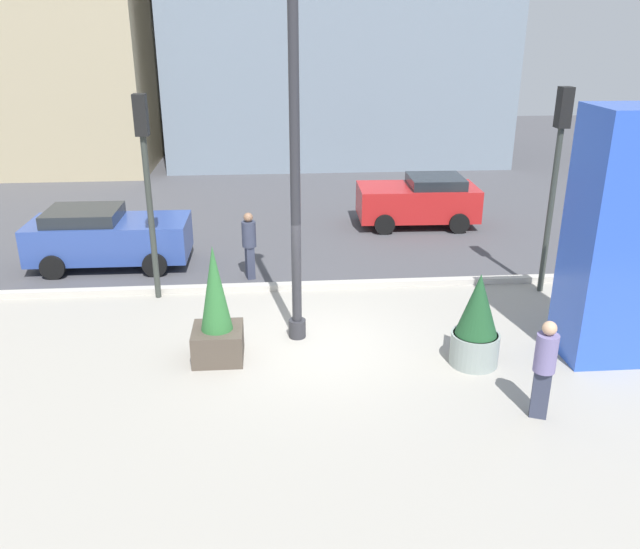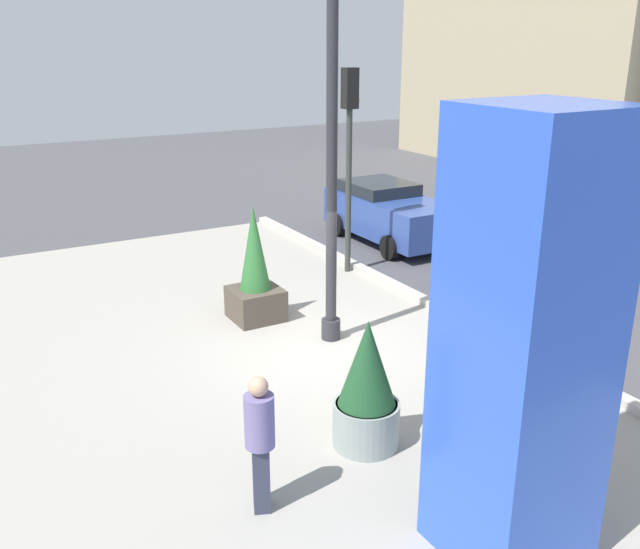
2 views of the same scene
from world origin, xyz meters
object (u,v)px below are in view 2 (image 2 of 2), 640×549
at_px(traffic_light_far_side, 349,139).
at_px(pedestrian_on_sidewalk, 260,437).
at_px(lamp_post, 332,140).
at_px(pedestrian_crossing, 443,249).
at_px(art_pillar_blue, 524,349).
at_px(potted_plant_mid_plaza, 367,389).
at_px(potted_plant_by_pillar, 255,276).
at_px(car_intersection, 390,213).

distance_m(traffic_light_far_side, pedestrian_on_sidewalk, 9.44).
xyz_separation_m(lamp_post, pedestrian_on_sidewalk, (3.92, -3.29, -2.76)).
bearing_deg(pedestrian_crossing, traffic_light_far_side, -153.37).
height_order(lamp_post, traffic_light_far_side, lamp_post).
relative_size(lamp_post, art_pillar_blue, 1.57).
bearing_deg(potted_plant_mid_plaza, pedestrian_crossing, 131.89).
xyz_separation_m(lamp_post, art_pillar_blue, (5.90, -1.22, -1.31)).
distance_m(potted_plant_by_pillar, pedestrian_crossing, 4.37).
height_order(potted_plant_mid_plaza, traffic_light_far_side, traffic_light_far_side).
distance_m(lamp_post, potted_plant_by_pillar, 3.35).
relative_size(lamp_post, traffic_light_far_side, 1.60).
bearing_deg(art_pillar_blue, traffic_light_far_side, 158.38).
bearing_deg(traffic_light_far_side, pedestrian_on_sidewalk, -38.43).
bearing_deg(pedestrian_crossing, car_intersection, 161.65).
bearing_deg(lamp_post, pedestrian_crossing, 106.75).
relative_size(lamp_post, pedestrian_on_sidewalk, 4.33).
height_order(art_pillar_blue, potted_plant_mid_plaza, art_pillar_blue).
height_order(potted_plant_by_pillar, pedestrian_crossing, potted_plant_by_pillar).
height_order(potted_plant_mid_plaza, pedestrian_crossing, potted_plant_mid_plaza).
distance_m(potted_plant_mid_plaza, traffic_light_far_side, 8.02).
relative_size(potted_plant_by_pillar, pedestrian_crossing, 1.34).
distance_m(potted_plant_mid_plaza, pedestrian_on_sidewalk, 1.95).
bearing_deg(pedestrian_on_sidewalk, traffic_light_far_side, 141.57).
distance_m(potted_plant_by_pillar, car_intersection, 6.53).
bearing_deg(art_pillar_blue, pedestrian_on_sidewalk, -133.61).
bearing_deg(art_pillar_blue, potted_plant_mid_plaza, -175.38).
bearing_deg(lamp_post, traffic_light_far_side, 143.57).
bearing_deg(car_intersection, potted_plant_mid_plaza, -36.88).
height_order(car_intersection, pedestrian_crossing, pedestrian_crossing).
bearing_deg(pedestrian_crossing, art_pillar_blue, -34.27).
bearing_deg(pedestrian_on_sidewalk, potted_plant_by_pillar, 155.85).
bearing_deg(traffic_light_far_side, potted_plant_mid_plaza, -30.01).
bearing_deg(traffic_light_far_side, art_pillar_blue, -21.62).
relative_size(potted_plant_by_pillar, car_intersection, 0.56).
relative_size(art_pillar_blue, car_intersection, 1.16).
height_order(traffic_light_far_side, car_intersection, traffic_light_far_side).
relative_size(potted_plant_by_pillar, traffic_light_far_side, 0.49).
xyz_separation_m(potted_plant_by_pillar, car_intersection, (-3.32, 5.62, -0.10)).
distance_m(art_pillar_blue, potted_plant_by_pillar, 7.66).
xyz_separation_m(art_pillar_blue, car_intersection, (-10.82, 6.02, -1.62)).
height_order(art_pillar_blue, pedestrian_on_sidewalk, art_pillar_blue).
bearing_deg(lamp_post, art_pillar_blue, -11.71).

